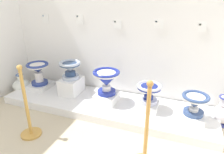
% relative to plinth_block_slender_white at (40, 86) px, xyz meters
% --- Properties ---
extents(wall_back, '(3.89, 0.06, 3.09)m').
position_rel_plinth_block_slender_white_xyz_m(wall_back, '(1.28, 0.41, 1.39)').
color(wall_back, white).
rests_on(wall_back, ground_plane).
extents(display_platform, '(3.23, 0.87, 0.12)m').
position_rel_plinth_block_slender_white_xyz_m(display_platform, '(1.28, -0.07, -0.10)').
color(display_platform, white).
rests_on(display_platform, ground_plane).
extents(plinth_block_slender_white, '(0.34, 0.37, 0.07)m').
position_rel_plinth_block_slender_white_xyz_m(plinth_block_slender_white, '(0.00, 0.00, 0.00)').
color(plinth_block_slender_white, white).
rests_on(plinth_block_slender_white, display_platform).
extents(antique_toilet_slender_white, '(0.37, 0.37, 0.38)m').
position_rel_plinth_block_slender_white_xyz_m(antique_toilet_slender_white, '(0.00, 0.00, 0.30)').
color(antique_toilet_slender_white, navy).
rests_on(antique_toilet_slender_white, plinth_block_slender_white).
extents(plinth_block_tall_cobalt, '(0.30, 0.39, 0.27)m').
position_rel_plinth_block_slender_white_xyz_m(plinth_block_tall_cobalt, '(0.64, 0.01, 0.10)').
color(plinth_block_tall_cobalt, white).
rests_on(plinth_block_tall_cobalt, display_platform).
extents(antique_toilet_tall_cobalt, '(0.34, 0.34, 0.29)m').
position_rel_plinth_block_slender_white_xyz_m(antique_toilet_tall_cobalt, '(0.64, 0.01, 0.41)').
color(antique_toilet_tall_cobalt, '#AEBACF').
rests_on(antique_toilet_tall_cobalt, plinth_block_tall_cobalt).
extents(plinth_block_pale_glazed, '(0.32, 0.35, 0.14)m').
position_rel_plinth_block_slender_white_xyz_m(plinth_block_pale_glazed, '(1.30, -0.06, 0.03)').
color(plinth_block_pale_glazed, white).
rests_on(plinth_block_pale_glazed, display_platform).
extents(antique_toilet_pale_glazed, '(0.40, 0.40, 0.37)m').
position_rel_plinth_block_slender_white_xyz_m(antique_toilet_pale_glazed, '(1.30, -0.06, 0.34)').
color(antique_toilet_pale_glazed, '#213098').
rests_on(antique_toilet_pale_glazed, plinth_block_pale_glazed).
extents(plinth_block_central_ornate, '(0.29, 0.30, 0.10)m').
position_rel_plinth_block_slender_white_xyz_m(plinth_block_central_ornate, '(1.94, -0.05, 0.02)').
color(plinth_block_central_ornate, white).
rests_on(plinth_block_central_ornate, display_platform).
extents(antique_toilet_central_ornate, '(0.35, 0.35, 0.29)m').
position_rel_plinth_block_slender_white_xyz_m(antique_toilet_central_ornate, '(1.94, -0.05, 0.25)').
color(antique_toilet_central_ornate, silver).
rests_on(antique_toilet_central_ornate, plinth_block_central_ornate).
extents(plinth_block_leftmost, '(0.30, 0.30, 0.09)m').
position_rel_plinth_block_slender_white_xyz_m(plinth_block_leftmost, '(2.55, -0.12, 0.01)').
color(plinth_block_leftmost, white).
rests_on(plinth_block_leftmost, display_platform).
extents(antique_toilet_leftmost, '(0.34, 0.34, 0.28)m').
position_rel_plinth_block_slender_white_xyz_m(antique_toilet_leftmost, '(2.55, -0.12, 0.24)').
color(antique_toilet_leftmost, '#374F81').
rests_on(antique_toilet_leftmost, plinth_block_leftmost).
extents(info_placard_first, '(0.13, 0.01, 0.15)m').
position_rel_plinth_block_slender_white_xyz_m(info_placard_first, '(-0.01, 0.38, 1.12)').
color(info_placard_first, white).
extents(info_placard_second, '(0.12, 0.01, 0.15)m').
position_rel_plinth_block_slender_white_xyz_m(info_placard_second, '(0.66, 0.38, 1.13)').
color(info_placard_second, white).
extents(info_placard_third, '(0.13, 0.01, 0.13)m').
position_rel_plinth_block_slender_white_xyz_m(info_placard_third, '(1.32, 0.38, 1.09)').
color(info_placard_third, white).
extents(info_placard_fourth, '(0.13, 0.01, 0.12)m').
position_rel_plinth_block_slender_white_xyz_m(info_placard_fourth, '(1.94, 0.38, 1.12)').
color(info_placard_fourth, white).
extents(info_placard_fifth, '(0.10, 0.01, 0.12)m').
position_rel_plinth_block_slender_white_xyz_m(info_placard_fifth, '(2.51, 0.38, 1.10)').
color(info_placard_fifth, white).
extents(decorative_vase_spare, '(0.30, 0.30, 0.35)m').
position_rel_plinth_block_slender_white_xyz_m(decorative_vase_spare, '(-0.36, -0.08, -0.01)').
color(decorative_vase_spare, '#3E5C98').
rests_on(decorative_vase_spare, ground_plane).
extents(decorative_vase_corner, '(0.24, 0.24, 0.43)m').
position_rel_plinth_block_slender_white_xyz_m(decorative_vase_corner, '(2.93, 0.10, 0.03)').
color(decorative_vase_corner, '#343E92').
rests_on(decorative_vase_corner, ground_plane).
extents(stanchion_post_near_left, '(0.26, 0.26, 0.94)m').
position_rel_plinth_block_slender_white_xyz_m(stanchion_post_near_left, '(0.64, -1.00, 0.12)').
color(stanchion_post_near_left, gold).
rests_on(stanchion_post_near_left, ground_plane).
extents(stanchion_post_near_right, '(0.26, 0.26, 0.96)m').
position_rel_plinth_block_slender_white_xyz_m(stanchion_post_near_right, '(2.10, -0.97, 0.12)').
color(stanchion_post_near_right, '#C78D42').
rests_on(stanchion_post_near_right, ground_plane).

